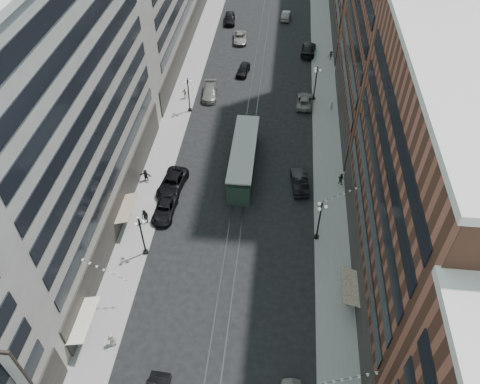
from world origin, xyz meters
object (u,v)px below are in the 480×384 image
at_px(pedestrian_5, 146,175).
at_px(pedestrian_6, 185,93).
at_px(lamppost_sw_far, 142,235).
at_px(pedestrian_4, 349,299).
at_px(pedestrian_1, 112,340).
at_px(car_11, 305,101).
at_px(car_14, 286,15).
at_px(streetcar, 244,159).
at_px(pedestrian_7, 341,179).
at_px(car_2, 165,210).
at_px(car_8, 210,92).
at_px(lamppost_se_far, 319,220).
at_px(pedestrian_9, 331,56).
at_px(car_7, 172,183).
at_px(car_12, 308,49).
at_px(pedestrian_2, 145,217).
at_px(car_extra_0, 240,38).
at_px(lamppost_sw_mid, 189,94).
at_px(car_13, 243,70).
at_px(car_9, 230,18).
at_px(lamppost_se_mid, 316,82).
at_px(car_10, 300,181).

relative_size(pedestrian_5, pedestrian_6, 0.97).
distance_m(lamppost_sw_far, pedestrian_4, 21.80).
height_order(lamppost_sw_far, pedestrian_1, lamppost_sw_far).
relative_size(car_11, car_14, 1.13).
relative_size(streetcar, pedestrian_7, 8.34).
height_order(car_2, pedestrian_1, pedestrian_1).
bearing_deg(car_8, pedestrian_6, -168.98).
bearing_deg(pedestrian_4, pedestrian_1, 126.04).
height_order(car_11, pedestrian_7, pedestrian_7).
bearing_deg(pedestrian_7, car_11, -38.52).
distance_m(lamppost_sw_far, car_14, 61.95).
bearing_deg(lamppost_se_far, pedestrian_9, 85.71).
bearing_deg(pedestrian_7, pedestrian_6, 0.03).
relative_size(pedestrian_4, car_7, 0.32).
relative_size(car_12, car_14, 1.29).
distance_m(lamppost_se_far, pedestrian_2, 19.54).
height_order(lamppost_sw_far, streetcar, lamppost_sw_far).
height_order(streetcar, car_extra_0, streetcar).
xyz_separation_m(lamppost_sw_mid, pedestrian_6, (-1.29, 3.31, -2.09)).
height_order(pedestrian_1, car_12, pedestrian_1).
xyz_separation_m(streetcar, pedestrian_1, (-9.57, -25.50, -0.74)).
bearing_deg(car_13, streetcar, -76.70).
bearing_deg(pedestrian_7, car_13, -23.24).
relative_size(lamppost_sw_mid, car_13, 1.27).
bearing_deg(car_9, pedestrian_1, -97.28).
relative_size(lamppost_sw_mid, pedestrian_1, 3.32).
bearing_deg(car_7, streetcar, 34.90).
xyz_separation_m(car_8, car_13, (4.50, 7.39, -0.04)).
height_order(car_11, pedestrian_5, pedestrian_5).
bearing_deg(car_2, car_14, 78.56).
height_order(pedestrian_1, pedestrian_9, pedestrian_1).
bearing_deg(car_13, car_12, 44.38).
distance_m(lamppost_se_mid, pedestrian_9, 13.14).
bearing_deg(car_13, car_10, -62.44).
xyz_separation_m(car_8, pedestrian_9, (19.10, 13.26, 0.17)).
distance_m(lamppost_sw_mid, pedestrian_6, 4.12).
relative_size(pedestrian_4, car_11, 0.37).
xyz_separation_m(pedestrian_4, car_14, (-8.06, 64.74, -0.34)).
distance_m(pedestrian_2, pedestrian_9, 46.13).
xyz_separation_m(car_2, car_12, (16.80, 40.74, 0.15)).
bearing_deg(car_7, car_10, 14.38).
bearing_deg(car_10, pedestrian_7, -177.00).
relative_size(lamppost_se_far, car_14, 1.22).
xyz_separation_m(car_10, pedestrian_6, (-17.69, 18.01, 0.15)).
relative_size(pedestrian_2, car_14, 0.43).
height_order(streetcar, car_14, streetcar).
bearing_deg(car_11, pedestrian_7, 107.64).
xyz_separation_m(streetcar, car_14, (4.03, 45.71, -0.98)).
bearing_deg(car_12, pedestrian_9, 156.72).
xyz_separation_m(car_7, car_11, (16.19, 20.12, -0.11)).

